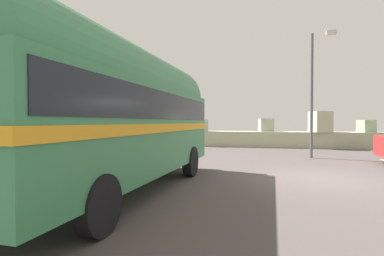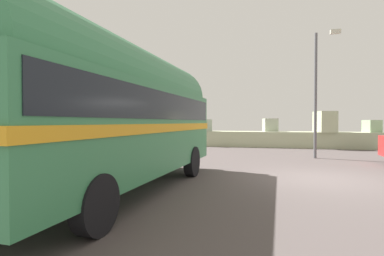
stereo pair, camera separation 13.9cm
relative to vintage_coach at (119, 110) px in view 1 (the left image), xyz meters
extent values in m
cube|color=#4E4544|center=(5.12, 3.13, -2.04)|extent=(32.00, 26.00, 0.02)
cube|color=#ADB38E|center=(5.12, 14.93, -1.50)|extent=(31.36, 1.80, 1.10)
sphere|color=#9EAA87|center=(-7.95, 15.26, -0.51)|extent=(0.89, 0.89, 0.89)
sphere|color=#A3B27F|center=(-4.03, 14.97, -0.58)|extent=(0.74, 0.74, 0.74)
cube|color=#A0B09A|center=(-0.87, 14.52, -0.52)|extent=(1.04, 1.04, 0.86)
cube|color=#9FA891|center=(3.70, 15.26, -0.49)|extent=(1.12, 1.11, 0.92)
cube|color=#B8BF97|center=(7.18, 14.46, -0.26)|extent=(1.40, 1.61, 1.38)
cube|color=#9CB88D|center=(10.06, 14.83, -0.55)|extent=(1.11, 1.07, 0.80)
cylinder|color=black|center=(-1.01, 2.64, -1.55)|extent=(0.31, 0.97, 0.96)
cylinder|color=black|center=(1.19, 2.56, -1.55)|extent=(0.31, 0.97, 0.96)
cylinder|color=black|center=(1.01, -2.65, -1.55)|extent=(0.31, 0.97, 0.96)
cube|color=#377E51|center=(0.00, 0.00, -0.48)|extent=(2.69, 8.48, 2.10)
cylinder|color=#377E51|center=(0.00, 0.00, 0.57)|extent=(2.48, 8.14, 2.20)
cube|color=gold|center=(0.00, 0.00, -0.42)|extent=(2.75, 8.56, 0.20)
cube|color=black|center=(0.00, 0.00, 0.10)|extent=(2.72, 8.14, 0.64)
cube|color=silver|center=(0.15, 4.26, -1.35)|extent=(2.28, 0.24, 0.28)
cylinder|color=#5B5B60|center=(5.76, 8.71, 0.97)|extent=(0.14, 0.14, 6.04)
cube|color=beige|center=(6.55, 8.36, 3.89)|extent=(0.44, 0.24, 0.18)
camera|label=1|loc=(3.43, -6.69, -0.29)|focal=27.85mm
camera|label=2|loc=(3.56, -6.66, -0.29)|focal=27.85mm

